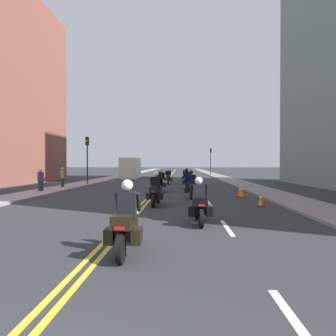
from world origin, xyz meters
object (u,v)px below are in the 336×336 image
object	(u,v)px
motorcycle_5	(187,180)
traffic_light_far	(211,156)
pedestrian_2	(63,177)
motorcycle_0	(126,224)
parked_truck	(131,169)
traffic_cone_2	(242,191)
traffic_cone_1	(240,191)
motorcycle_6	(168,178)
motorcycle_3	(191,187)
traffic_cone_0	(261,199)
motorcycle_7	(185,176)
motorcycle_4	(161,182)
traffic_light_near	(87,152)
motorcycle_2	(156,192)
pedestrian_1	(41,180)
motorcycle_1	(199,205)

from	to	relation	value
motorcycle_5	traffic_light_far	bearing A→B (deg)	79.78
pedestrian_2	motorcycle_0	bearing A→B (deg)	-163.37
motorcycle_0	parked_truck	distance (m)	36.91
traffic_cone_2	traffic_cone_1	bearing A→B (deg)	97.88
motorcycle_6	traffic_light_far	distance (m)	24.18
motorcycle_3	traffic_cone_0	world-z (taller)	motorcycle_3
motorcycle_7	traffic_cone_0	size ratio (longest dim) A/B	3.11
motorcycle_6	traffic_cone_0	distance (m)	16.30
traffic_cone_0	traffic_cone_1	size ratio (longest dim) A/B	0.99
pedestrian_2	traffic_cone_0	bearing A→B (deg)	-135.29
motorcycle_6	traffic_cone_2	bearing A→B (deg)	-70.23
motorcycle_4	parked_truck	distance (m)	21.95
traffic_cone_1	motorcycle_6	bearing A→B (deg)	112.97
motorcycle_0	motorcycle_3	xyz separation A→B (m)	(1.78, 11.22, 0.01)
motorcycle_5	traffic_light_near	distance (m)	10.04
motorcycle_5	traffic_light_near	world-z (taller)	traffic_light_near
motorcycle_3	motorcycle_5	xyz separation A→B (m)	(-0.09, 7.82, -0.02)
motorcycle_5	pedestrian_2	world-z (taller)	pedestrian_2
motorcycle_2	traffic_light_near	xyz separation A→B (m)	(-7.56, 14.04, 2.48)
traffic_light_far	parked_truck	size ratio (longest dim) A/B	0.73
traffic_cone_1	traffic_cone_0	bearing A→B (deg)	-87.50
motorcycle_0	parked_truck	xyz separation A→B (m)	(-5.76, 36.45, 0.61)
motorcycle_3	traffic_light_far	bearing A→B (deg)	82.81
motorcycle_5	motorcycle_7	bearing A→B (deg)	89.18
traffic_light_far	motorcycle_6	bearing A→B (deg)	-105.23
traffic_light_near	traffic_light_far	size ratio (longest dim) A/B	0.96
traffic_cone_1	pedestrian_1	size ratio (longest dim) A/B	0.42
motorcycle_2	pedestrian_1	bearing A→B (deg)	146.67
motorcycle_4	motorcycle_5	size ratio (longest dim) A/B	1.01
motorcycle_6	motorcycle_7	bearing A→B (deg)	60.04
motorcycle_2	parked_truck	bearing A→B (deg)	104.71
motorcycle_2	motorcycle_7	world-z (taller)	motorcycle_2
motorcycle_4	traffic_cone_0	size ratio (longest dim) A/B	3.26
motorcycle_7	traffic_cone_2	world-z (taller)	motorcycle_7
motorcycle_0	motorcycle_6	size ratio (longest dim) A/B	0.96
motorcycle_6	traffic_cone_2	world-z (taller)	motorcycle_6
pedestrian_1	pedestrian_2	bearing A→B (deg)	35.58
motorcycle_6	traffic_cone_2	xyz separation A→B (m)	(4.84, -11.73, -0.24)
traffic_cone_1	pedestrian_2	xyz separation A→B (m)	(-13.10, 5.78, 0.54)
motorcycle_2	motorcycle_7	size ratio (longest dim) A/B	1.05
pedestrian_1	parked_truck	bearing A→B (deg)	30.50
traffic_cone_0	traffic_cone_1	distance (m)	4.24
traffic_cone_2	traffic_light_far	world-z (taller)	traffic_light_far
motorcycle_1	traffic_light_near	size ratio (longest dim) A/B	0.49
motorcycle_4	traffic_light_near	xyz separation A→B (m)	(-7.33, 6.84, 2.46)
motorcycle_2	motorcycle_4	bearing A→B (deg)	95.12
motorcycle_1	pedestrian_2	bearing A→B (deg)	122.87
motorcycle_4	traffic_light_far	xyz separation A→B (m)	(6.53, 31.45, 2.60)
motorcycle_0	motorcycle_7	distance (m)	26.85
motorcycle_0	motorcycle_3	distance (m)	11.36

